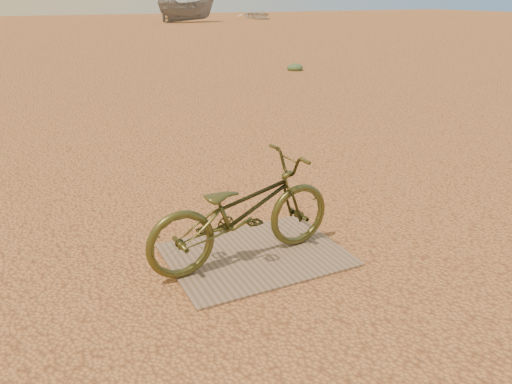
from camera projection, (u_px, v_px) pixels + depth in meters
name	position (u px, v px, depth m)	size (l,w,h in m)	color
ground	(313.00, 264.00, 4.34)	(120.00, 120.00, 0.00)	#C7864A
plywood_board	(256.00, 255.00, 4.47)	(1.54, 1.15, 0.02)	#886B5B
bicycle	(242.00, 211.00, 4.22)	(0.60, 1.74, 0.91)	#46471F
boat_mid_right	(187.00, 10.00, 41.39)	(1.93, 5.14, 1.99)	slate
boat_far_right	(257.00, 14.00, 47.48)	(2.98, 4.18, 0.86)	silver
kale_b	(295.00, 70.00, 15.40)	(0.50, 0.50, 0.27)	#597751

